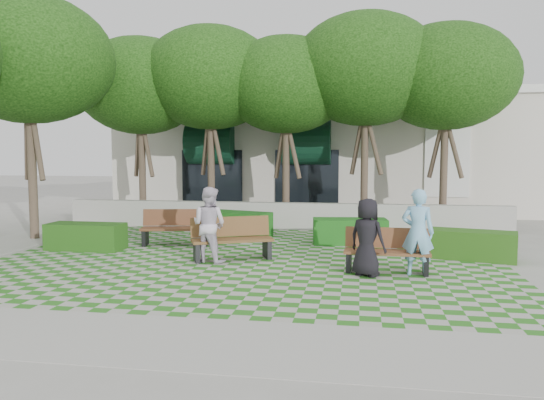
% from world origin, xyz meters
% --- Properties ---
extents(ground, '(90.00, 90.00, 0.00)m').
position_xyz_m(ground, '(0.00, 0.00, 0.00)').
color(ground, gray).
rests_on(ground, ground).
extents(lawn, '(12.00, 12.00, 0.00)m').
position_xyz_m(lawn, '(0.00, 1.00, 0.01)').
color(lawn, '#2B721E').
rests_on(lawn, ground).
extents(sidewalk_south, '(16.00, 2.00, 0.01)m').
position_xyz_m(sidewalk_south, '(0.00, -4.70, 0.01)').
color(sidewalk_south, '#9E9B93').
rests_on(sidewalk_south, ground).
extents(retaining_wall, '(15.00, 0.36, 0.90)m').
position_xyz_m(retaining_wall, '(0.00, 6.20, 0.45)').
color(retaining_wall, '#9E9B93').
rests_on(retaining_wall, ground).
extents(bench_east, '(1.83, 0.68, 0.95)m').
position_xyz_m(bench_east, '(3.24, 0.07, 0.46)').
color(bench_east, brown).
rests_on(bench_east, ground).
extents(bench_mid, '(2.03, 1.38, 1.02)m').
position_xyz_m(bench_mid, '(-0.38, 0.89, 0.49)').
color(bench_mid, brown).
rests_on(bench_mid, ground).
extents(bench_west, '(1.96, 0.98, 0.99)m').
position_xyz_m(bench_west, '(-2.41, 2.61, 0.48)').
color(bench_west, '#522F1C').
rests_on(bench_west, ground).
extents(hedge_east, '(2.12, 1.28, 0.69)m').
position_xyz_m(hedge_east, '(5.35, 1.85, 0.35)').
color(hedge_east, '#224D14').
rests_on(hedge_east, ground).
extents(hedge_midright, '(2.14, 1.06, 0.72)m').
position_xyz_m(hedge_midright, '(2.39, 3.55, 0.36)').
color(hedge_midright, '#155115').
rests_on(hedge_midright, ground).
extents(hedge_midleft, '(2.29, 1.45, 0.75)m').
position_xyz_m(hedge_midleft, '(-1.12, 4.54, 0.37)').
color(hedge_midleft, '#144B14').
rests_on(hedge_midleft, ground).
extents(hedge_west, '(2.02, 0.83, 0.70)m').
position_xyz_m(hedge_west, '(-4.51, 1.50, 0.35)').
color(hedge_west, '#1C4813').
rests_on(hedge_west, ground).
extents(person_blue, '(0.74, 0.56, 1.83)m').
position_xyz_m(person_blue, '(3.85, -0.14, 0.91)').
color(person_blue, '#7FBFE8').
rests_on(person_blue, ground).
extents(person_dark, '(0.95, 0.85, 1.63)m').
position_xyz_m(person_dark, '(2.81, -0.37, 0.81)').
color(person_dark, black).
rests_on(person_dark, ground).
extents(person_white, '(1.02, 0.90, 1.77)m').
position_xyz_m(person_white, '(-0.83, 0.48, 0.89)').
color(person_white, silver).
rests_on(person_white, ground).
extents(tree_row, '(17.70, 13.40, 7.41)m').
position_xyz_m(tree_row, '(-1.86, 5.95, 5.18)').
color(tree_row, '#47382B').
rests_on(tree_row, ground).
extents(building, '(18.00, 8.92, 5.15)m').
position_xyz_m(building, '(0.93, 14.08, 2.52)').
color(building, beige).
rests_on(building, ground).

